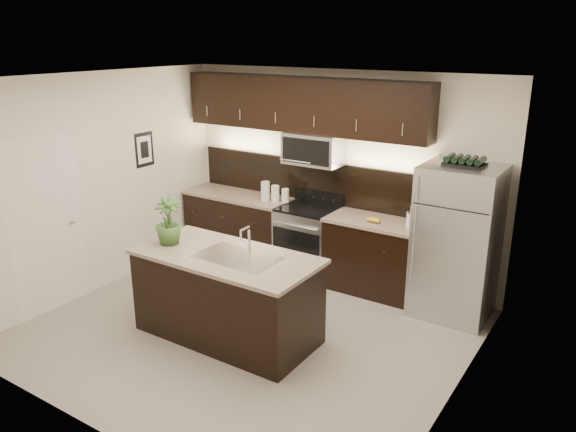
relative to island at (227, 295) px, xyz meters
The scene contains 12 objects.
ground 0.53m from the island, 61.61° to the left, with size 4.50×4.50×0.00m, color gray.
room_walls 1.23m from the island, 90.32° to the left, with size 4.52×4.02×2.71m.
counter_run 1.92m from the island, 100.34° to the left, with size 3.51×0.65×0.94m.
upper_fixtures 2.65m from the island, 98.89° to the left, with size 3.49×0.40×1.66m.
island is the anchor object (origin of this frame).
sink_faucet 0.51m from the island, ahead, with size 0.84×0.50×0.28m.
refrigerator 2.64m from the island, 44.75° to the left, with size 0.85×0.77×1.76m, color #B2B2B7.
wine_rack 2.93m from the island, 44.75° to the left, with size 0.43×0.27×0.10m.
plant 1.02m from the island, behind, with size 0.29×0.29×0.51m, color #355722.
canisters 2.08m from the island, 110.34° to the left, with size 0.38×0.19×0.26m.
french_press 2.32m from the island, 55.23° to the left, with size 0.09×0.09×0.27m.
bananas 2.04m from the island, 66.44° to the left, with size 0.18×0.14×0.06m, color gold.
Camera 1 is at (3.37, -4.37, 3.11)m, focal length 35.00 mm.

